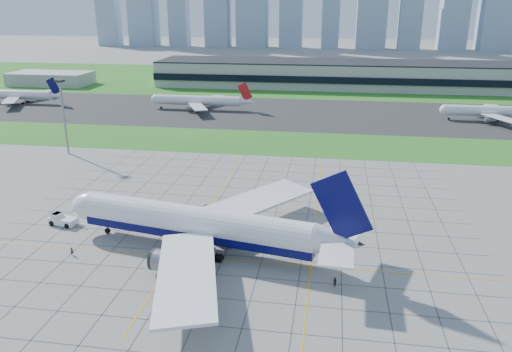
{
  "coord_description": "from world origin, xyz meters",
  "views": [
    {
      "loc": [
        20.64,
        -90.77,
        49.53
      ],
      "look_at": [
        1.84,
        30.88,
        7.0
      ],
      "focal_mm": 35.0,
      "sensor_mm": 36.0,
      "label": 1
    }
  ],
  "objects": [
    {
      "name": "crew_near",
      "position": [
        -31.41,
        -4.87,
        0.86
      ],
      "size": [
        0.69,
        0.75,
        1.72
      ],
      "primitive_type": "imported",
      "rotation": [
        0.0,
        0.0,
        0.99
      ],
      "color": "black",
      "rests_on": "ground"
    },
    {
      "name": "distant_jet_1",
      "position": [
        -44.7,
        146.68,
        4.49
      ],
      "size": [
        48.93,
        42.66,
        14.08
      ],
      "color": "white",
      "rests_on": "ground"
    },
    {
      "name": "light_mast",
      "position": [
        -70.0,
        65.0,
        16.18
      ],
      "size": [
        2.5,
        2.5,
        25.6
      ],
      "color": "gray",
      "rests_on": "ground"
    },
    {
      "name": "distant_jet_0",
      "position": [
        -141.68,
        148.33,
        4.49
      ],
      "size": [
        41.72,
        42.66,
        14.08
      ],
      "color": "white",
      "rests_on": "ground"
    },
    {
      "name": "service_block",
      "position": [
        -160.0,
        210.0,
        4.0
      ],
      "size": [
        50.0,
        25.0,
        8.0
      ],
      "primitive_type": "cube",
      "color": "#B7B7B2",
      "rests_on": "ground"
    },
    {
      "name": "ground",
      "position": [
        0.0,
        0.0,
        0.0
      ],
      "size": [
        1400.0,
        1400.0,
        0.0
      ],
      "primitive_type": "plane",
      "color": "gray",
      "rests_on": "ground"
    },
    {
      "name": "apron_markings",
      "position": [
        0.43,
        11.09,
        0.02
      ],
      "size": [
        120.0,
        130.0,
        0.03
      ],
      "color": "#474744",
      "rests_on": "ground"
    },
    {
      "name": "crew_far",
      "position": [
        22.72,
        -8.87,
        0.91
      ],
      "size": [
        1.09,
        1.12,
        1.82
      ],
      "primitive_type": "imported",
      "rotation": [
        0.0,
        0.0,
        -0.9
      ],
      "color": "black",
      "rests_on": "ground"
    },
    {
      "name": "asphalt_taxiway",
      "position": [
        0.0,
        145.0,
        0.03
      ],
      "size": [
        700.0,
        75.0,
        0.04
      ],
      "primitive_type": "cube",
      "color": "#383838",
      "rests_on": "ground"
    },
    {
      "name": "pushback_tug",
      "position": [
        -41.3,
        9.08,
        1.2
      ],
      "size": [
        9.81,
        4.41,
        2.69
      ],
      "rotation": [
        0.0,
        0.0,
        -0.19
      ],
      "color": "white",
      "rests_on": "ground"
    },
    {
      "name": "grass_median",
      "position": [
        0.0,
        90.0,
        0.02
      ],
      "size": [
        700.0,
        35.0,
        0.04
      ],
      "primitive_type": "cube",
      "color": "#296F1F",
      "rests_on": "ground"
    },
    {
      "name": "distant_jet_2",
      "position": [
        90.24,
        141.55,
        4.49
      ],
      "size": [
        43.27,
        42.66,
        14.08
      ],
      "color": "white",
      "rests_on": "ground"
    },
    {
      "name": "terminal",
      "position": [
        40.0,
        229.87,
        7.89
      ],
      "size": [
        260.0,
        43.0,
        15.8
      ],
      "color": "#B7B7B2",
      "rests_on": "ground"
    },
    {
      "name": "grass_far",
      "position": [
        0.0,
        255.0,
        0.02
      ],
      "size": [
        700.0,
        145.0,
        0.04
      ],
      "primitive_type": "cube",
      "color": "#296F1F",
      "rests_on": "ground"
    },
    {
      "name": "airliner",
      "position": [
        -5.79,
        1.78,
        5.78
      ],
      "size": [
        66.58,
        66.84,
        21.15
      ],
      "rotation": [
        0.0,
        0.0,
        -0.19
      ],
      "color": "white",
      "rests_on": "ground"
    }
  ]
}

